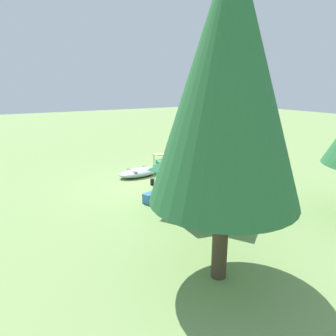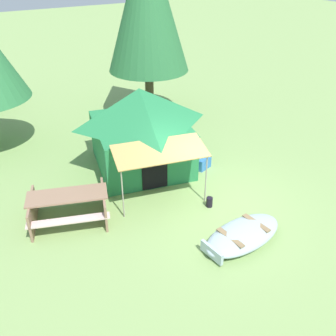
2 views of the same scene
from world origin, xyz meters
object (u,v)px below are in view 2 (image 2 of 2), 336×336
Objects in this scene: picnic_table at (68,204)px; canvas_cabin_tent at (141,127)px; beached_rowboat at (243,235)px; pine_tree_far_center at (147,2)px; cooler_box at (202,163)px; fuel_can at (209,202)px.

canvas_cabin_tent is at bearing 28.15° from picnic_table.
pine_tree_far_center is at bearing 76.60° from beached_rowboat.
cooler_box reaches higher than fuel_can.
fuel_can is (0.16, 1.55, -0.05)m from beached_rowboat.
cooler_box is 1.82× the size of fuel_can.
picnic_table is at bearing -174.81° from cooler_box.
cooler_box is at bearing -36.20° from canvas_cabin_tent.
canvas_cabin_tent is 3.23m from fuel_can.
pine_tree_far_center is (5.25, 5.29, 3.91)m from picnic_table.
picnic_table is 0.34× the size of pine_tree_far_center.
canvas_cabin_tent is at bearing 100.24° from fuel_can.
canvas_cabin_tent is 3.41m from picnic_table.
canvas_cabin_tent is 9.11× the size of cooler_box.
beached_rowboat is at bearing -109.75° from cooler_box.
beached_rowboat is 4.42m from picnic_table.
canvas_cabin_tent is 1.98× the size of picnic_table.
fuel_can is at bearing -21.94° from picnic_table.
beached_rowboat is 0.33× the size of pine_tree_far_center.
cooler_box is at bearing 5.19° from picnic_table.
fuel_can is at bearing -120.08° from cooler_box.
pine_tree_far_center is (1.80, 6.67, 4.26)m from fuel_can.
picnic_table reaches higher than cooler_box.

